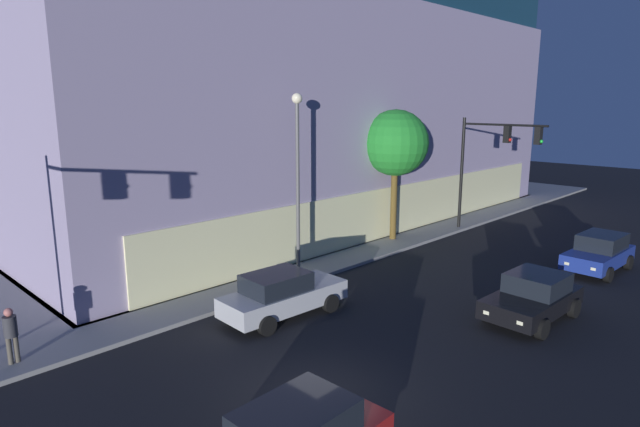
# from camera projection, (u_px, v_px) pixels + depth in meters

# --- Properties ---
(ground_plane) EXTENTS (120.00, 120.00, 0.00)m
(ground_plane) POSITION_uv_depth(u_px,v_px,m) (317.00, 394.00, 13.46)
(ground_plane) COLOR black
(modern_building) EXTENTS (35.95, 25.01, 15.94)m
(modern_building) POSITION_uv_depth(u_px,v_px,m) (257.00, 96.00, 36.55)
(modern_building) COLOR #4C4C51
(modern_building) RESTS_ON ground
(traffic_light_far_corner) EXTENTS (0.58, 5.01, 6.43)m
(traffic_light_far_corner) POSITION_uv_depth(u_px,v_px,m) (492.00, 151.00, 28.96)
(traffic_light_far_corner) COLOR black
(traffic_light_far_corner) RESTS_ON sidewalk_corner
(street_lamp_sidewalk) EXTENTS (0.44, 0.44, 7.62)m
(street_lamp_sidewalk) POSITION_uv_depth(u_px,v_px,m) (298.00, 162.00, 21.81)
(street_lamp_sidewalk) COLOR #565656
(street_lamp_sidewalk) RESTS_ON sidewalk_corner
(sidewalk_tree) EXTENTS (3.47, 3.47, 6.93)m
(sidewalk_tree) POSITION_uv_depth(u_px,v_px,m) (395.00, 143.00, 27.44)
(sidewalk_tree) COLOR brown
(sidewalk_tree) RESTS_ON sidewalk_corner
(pedestrian_waiting) EXTENTS (0.36, 0.36, 1.64)m
(pedestrian_waiting) POSITION_uv_depth(u_px,v_px,m) (11.00, 331.00, 14.60)
(pedestrian_waiting) COLOR #4C473D
(pedestrian_waiting) RESTS_ON sidewalk_corner
(car_silver) EXTENTS (4.68, 2.14, 1.63)m
(car_silver) POSITION_uv_depth(u_px,v_px,m) (282.00, 294.00, 18.26)
(car_silver) COLOR #B7BABF
(car_silver) RESTS_ON ground
(car_black) EXTENTS (4.16, 2.29, 1.59)m
(car_black) POSITION_uv_depth(u_px,v_px,m) (533.00, 297.00, 18.08)
(car_black) COLOR black
(car_black) RESTS_ON ground
(car_blue) EXTENTS (4.18, 2.16, 1.64)m
(car_blue) POSITION_uv_depth(u_px,v_px,m) (599.00, 252.00, 23.36)
(car_blue) COLOR navy
(car_blue) RESTS_ON ground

